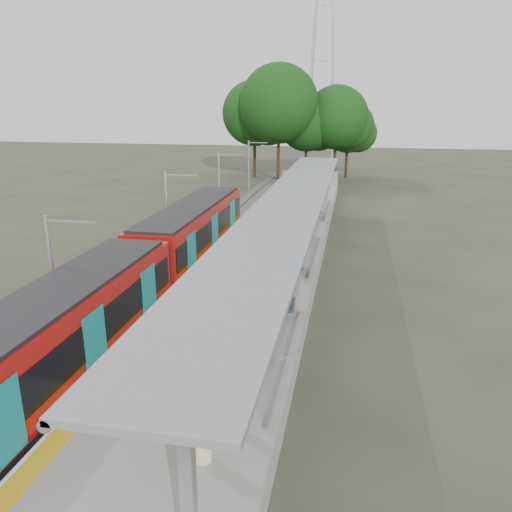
{
  "coord_description": "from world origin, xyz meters",
  "views": [
    {
      "loc": [
        4.56,
        -8.85,
        9.36
      ],
      "look_at": [
        0.24,
        13.35,
        2.3
      ],
      "focal_mm": 35.0,
      "sensor_mm": 36.0,
      "label": 1
    }
  ],
  "objects_px": {
    "bench_mid": "(296,263)",
    "info_pillar_near": "(202,430)",
    "train": "(144,269)",
    "bench_near": "(287,302)",
    "info_pillar_far": "(295,254)",
    "litter_bin": "(281,280)",
    "bench_far": "(316,210)"
  },
  "relations": [
    {
      "from": "bench_far",
      "to": "litter_bin",
      "type": "xyz_separation_m",
      "value": [
        -0.44,
        -15.17,
        -0.16
      ]
    },
    {
      "from": "bench_near",
      "to": "bench_far",
      "type": "xyz_separation_m",
      "value": [
        -0.22,
        18.08,
        0.04
      ]
    },
    {
      "from": "bench_near",
      "to": "info_pillar_far",
      "type": "xyz_separation_m",
      "value": [
        -0.41,
        6.22,
        0.15
      ]
    },
    {
      "from": "info_pillar_near",
      "to": "info_pillar_far",
      "type": "relative_size",
      "value": 1.21
    },
    {
      "from": "bench_mid",
      "to": "info_pillar_near",
      "type": "height_order",
      "value": "info_pillar_near"
    },
    {
      "from": "train",
      "to": "bench_far",
      "type": "height_order",
      "value": "train"
    },
    {
      "from": "bench_far",
      "to": "info_pillar_near",
      "type": "xyz_separation_m",
      "value": [
        -0.63,
        -27.01,
        0.25
      ]
    },
    {
      "from": "bench_mid",
      "to": "info_pillar_far",
      "type": "xyz_separation_m",
      "value": [
        -0.2,
        1.08,
        0.11
      ]
    },
    {
      "from": "train",
      "to": "bench_near",
      "type": "distance_m",
      "value": 6.88
    },
    {
      "from": "info_pillar_near",
      "to": "litter_bin",
      "type": "xyz_separation_m",
      "value": [
        0.19,
        11.84,
        -0.41
      ]
    },
    {
      "from": "bench_mid",
      "to": "info_pillar_near",
      "type": "distance_m",
      "value": 14.09
    },
    {
      "from": "bench_mid",
      "to": "bench_far",
      "type": "xyz_separation_m",
      "value": [
        -0.01,
        12.94,
        0.0
      ]
    },
    {
      "from": "litter_bin",
      "to": "info_pillar_far",
      "type": "bearing_deg",
      "value": 85.73
    },
    {
      "from": "train",
      "to": "bench_mid",
      "type": "relative_size",
      "value": 16.7
    },
    {
      "from": "bench_near",
      "to": "info_pillar_near",
      "type": "bearing_deg",
      "value": -99.62
    },
    {
      "from": "bench_mid",
      "to": "litter_bin",
      "type": "height_order",
      "value": "bench_mid"
    },
    {
      "from": "info_pillar_far",
      "to": "bench_far",
      "type": "bearing_deg",
      "value": 77.97
    },
    {
      "from": "litter_bin",
      "to": "bench_far",
      "type": "bearing_deg",
      "value": 88.35
    },
    {
      "from": "bench_near",
      "to": "info_pillar_far",
      "type": "distance_m",
      "value": 6.24
    },
    {
      "from": "bench_near",
      "to": "bench_mid",
      "type": "distance_m",
      "value": 5.14
    },
    {
      "from": "bench_near",
      "to": "info_pillar_near",
      "type": "height_order",
      "value": "info_pillar_near"
    },
    {
      "from": "bench_far",
      "to": "info_pillar_near",
      "type": "bearing_deg",
      "value": -100.76
    },
    {
      "from": "info_pillar_near",
      "to": "litter_bin",
      "type": "distance_m",
      "value": 11.85
    },
    {
      "from": "bench_far",
      "to": "litter_bin",
      "type": "relative_size",
      "value": 1.98
    },
    {
      "from": "bench_near",
      "to": "info_pillar_far",
      "type": "relative_size",
      "value": 0.96
    },
    {
      "from": "train",
      "to": "bench_mid",
      "type": "bearing_deg",
      "value": 29.82
    },
    {
      "from": "bench_mid",
      "to": "info_pillar_near",
      "type": "xyz_separation_m",
      "value": [
        -0.64,
        -14.07,
        0.26
      ]
    },
    {
      "from": "bench_far",
      "to": "info_pillar_far",
      "type": "relative_size",
      "value": 1.05
    },
    {
      "from": "bench_near",
      "to": "info_pillar_far",
      "type": "height_order",
      "value": "info_pillar_far"
    },
    {
      "from": "bench_far",
      "to": "train",
      "type": "bearing_deg",
      "value": -120.72
    },
    {
      "from": "info_pillar_far",
      "to": "bench_mid",
      "type": "bearing_deg",
      "value": -90.58
    },
    {
      "from": "info_pillar_near",
      "to": "info_pillar_far",
      "type": "distance_m",
      "value": 15.16
    }
  ]
}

